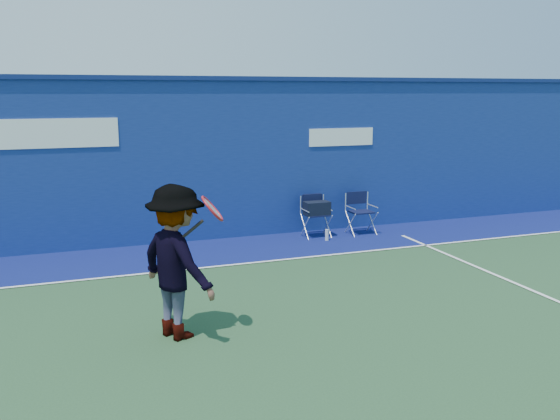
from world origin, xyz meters
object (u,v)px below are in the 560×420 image
object	(u,v)px
water_bottle	(327,235)
directors_chair_left	(316,219)
tennis_player	(177,262)
directors_chair_right	(361,221)

from	to	relation	value
water_bottle	directors_chair_left	bearing A→B (deg)	100.43
water_bottle	tennis_player	bearing A→B (deg)	-134.72
directors_chair_right	water_bottle	bearing A→B (deg)	-161.19
water_bottle	tennis_player	distance (m)	4.99
water_bottle	directors_chair_right	bearing A→B (deg)	18.81
directors_chair_right	tennis_player	distance (m)	5.80
directors_chair_right	water_bottle	world-z (taller)	directors_chair_right
water_bottle	tennis_player	world-z (taller)	tennis_player
directors_chair_right	water_bottle	distance (m)	0.94
directors_chair_left	water_bottle	distance (m)	0.45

